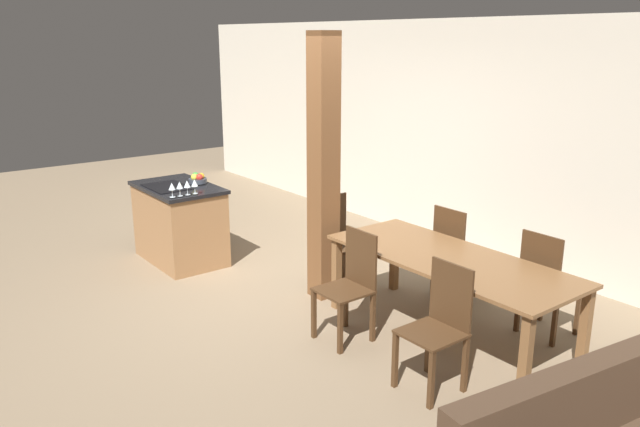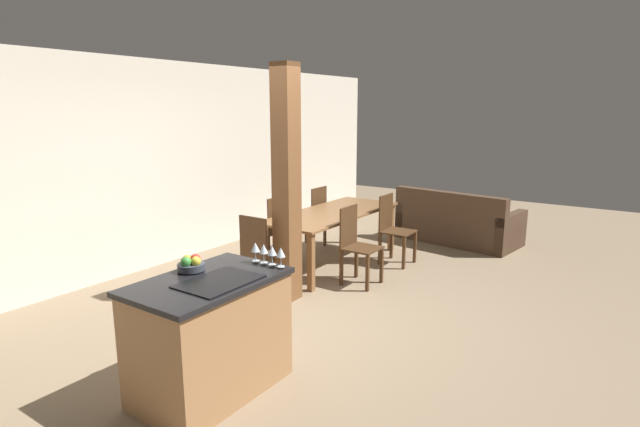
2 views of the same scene
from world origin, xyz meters
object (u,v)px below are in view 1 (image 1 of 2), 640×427
dining_chair_far_left (456,252)px  dining_chair_far_right (546,282)px  fruit_bowl (198,179)px  wine_glass_middle (180,186)px  dining_chair_near_left (350,284)px  dining_chair_head_end (338,240)px  kitchen_island (180,223)px  wine_glass_end (195,183)px  wine_glass_near (172,187)px  timber_post (324,170)px  dining_table (449,267)px  dining_chair_near_right (439,325)px  wine_glass_far (187,184)px

dining_chair_far_left → dining_chair_far_right: size_ratio=1.00×
fruit_bowl → wine_glass_middle: size_ratio=1.34×
dining_chair_near_left → dining_chair_head_end: size_ratio=1.00×
kitchen_island → wine_glass_middle: wine_glass_middle is taller
wine_glass_end → dining_chair_far_right: size_ratio=0.16×
wine_glass_near → dining_chair_far_left: size_ratio=0.16×
dining_chair_far_left → timber_post: (-0.86, -0.95, 0.78)m
fruit_bowl → dining_chair_far_left: fruit_bowl is taller
dining_table → dining_chair_near_right: dining_chair_near_right is taller
wine_glass_far → dining_chair_near_left: bearing=10.7°
wine_glass_end → dining_chair_far_right: bearing=27.7°
dining_chair_far_right → wine_glass_middle: bearing=30.1°
dining_table → timber_post: size_ratio=0.86×
fruit_bowl → wine_glass_far: 0.56m
dining_chair_far_left → timber_post: 1.50m
wine_glass_near → wine_glass_end: bearing=90.0°
fruit_bowl → wine_glass_near: size_ratio=1.34×
wine_glass_near → dining_chair_head_end: 1.80m
dining_chair_far_right → wine_glass_near: bearing=31.3°
dining_chair_near_right → dining_chair_far_left: (-0.99, 1.33, 0.00)m
wine_glass_middle → wine_glass_far: bearing=90.0°
kitchen_island → wine_glass_middle: (0.49, -0.20, 0.56)m
fruit_bowl → wine_glass_far: wine_glass_far is taller
dining_table → dining_chair_near_left: bearing=-126.5°
kitchen_island → timber_post: bearing=20.6°
fruit_bowl → wine_glass_near: bearing=-49.4°
fruit_bowl → timber_post: 1.83m
dining_chair_near_right → dining_chair_head_end: 2.08m
timber_post → wine_glass_far: bearing=-148.9°
wine_glass_near → wine_glass_middle: same height
wine_glass_near → dining_chair_far_right: bearing=31.3°
dining_chair_near_left → dining_chair_far_left: same height
dining_table → dining_chair_far_left: bearing=126.5°
dining_table → dining_chair_near_left: dining_chair_near_left is taller
wine_glass_middle → dining_chair_far_right: (3.15, 1.83, -0.51)m
wine_glass_end → timber_post: size_ratio=0.06×
wine_glass_far → timber_post: (1.31, 0.79, 0.27)m
wine_glass_end → dining_chair_near_right: size_ratio=0.16×
fruit_bowl → wine_glass_end: (0.44, -0.26, 0.06)m
kitchen_island → wine_glass_near: bearing=-30.1°
dining_chair_near_left → timber_post: (-0.86, 0.38, 0.78)m
wine_glass_far → dining_chair_near_right: wine_glass_far is taller
dining_chair_near_right → dining_chair_head_end: same height
dining_chair_near_left → dining_chair_head_end: same height
dining_table → timber_post: timber_post is taller
wine_glass_end → timber_post: 1.51m
wine_glass_near → wine_glass_far: bearing=90.0°
dining_chair_head_end → timber_post: bearing=-157.0°
dining_chair_far_right → dining_chair_head_end: same height
wine_glass_middle → dining_chair_far_left: size_ratio=0.16×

